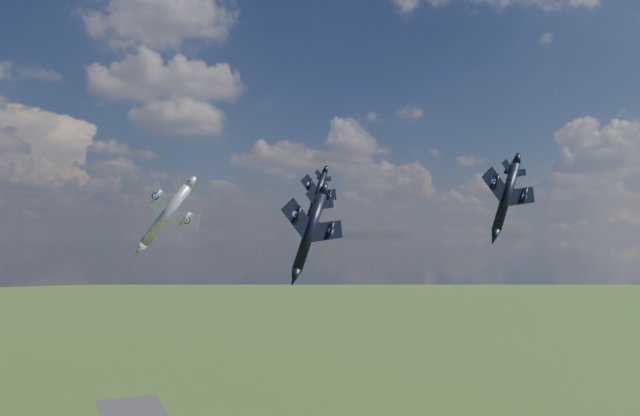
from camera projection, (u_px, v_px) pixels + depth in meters
name	position (u px, v px, depth m)	size (l,w,h in m)	color
jet_lead_navy	(310.00, 231.00, 78.59)	(10.01, 13.96, 2.89)	black
jet_right_navy	(506.00, 197.00, 81.86)	(9.26, 12.91, 2.67)	black
jet_high_navy	(317.00, 195.00, 118.15)	(9.08, 12.66, 2.62)	black
jet_left_silver	(166.00, 215.00, 91.48)	(10.48, 14.61, 3.02)	#92939B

